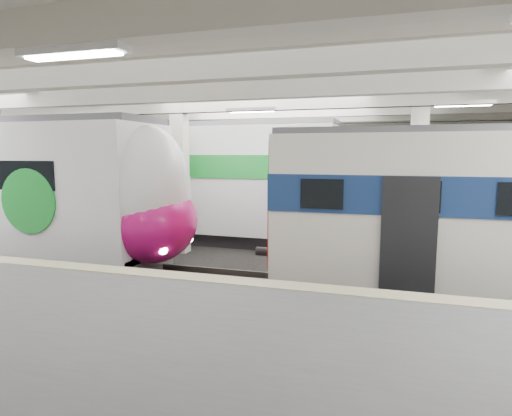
% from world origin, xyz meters
% --- Properties ---
extents(station_hall, '(36.00, 24.00, 5.75)m').
position_xyz_m(station_hall, '(0.00, -1.74, 3.24)').
color(station_hall, black).
rests_on(station_hall, ground).
extents(modern_emu, '(14.54, 3.00, 4.66)m').
position_xyz_m(modern_emu, '(-7.79, -0.00, 2.29)').
color(modern_emu, white).
rests_on(modern_emu, ground).
extents(far_train, '(15.32, 3.49, 4.81)m').
position_xyz_m(far_train, '(-5.26, 5.50, 2.49)').
color(far_train, white).
rests_on(far_train, ground).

